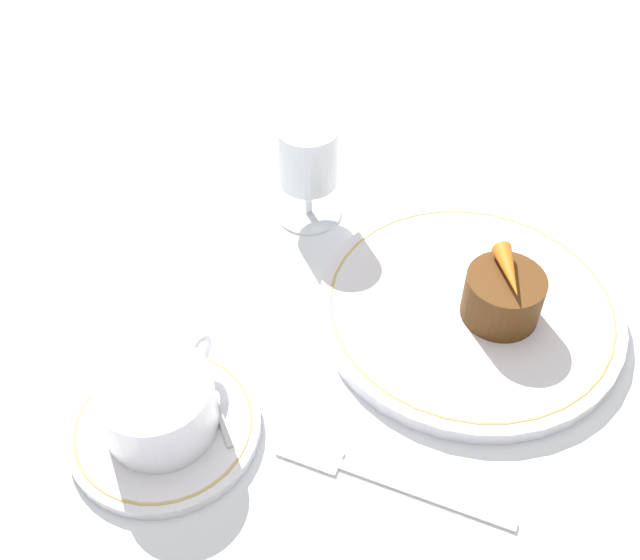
{
  "coord_description": "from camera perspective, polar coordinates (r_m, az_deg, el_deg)",
  "views": [
    {
      "loc": [
        -0.47,
        -0.11,
        0.52
      ],
      "look_at": [
        -0.07,
        0.1,
        0.04
      ],
      "focal_mm": 42.0,
      "sensor_mm": 36.0,
      "label": 1
    }
  ],
  "objects": [
    {
      "name": "coffee_cup",
      "position": [
        0.6,
        -12.22,
        -9.17
      ],
      "size": [
        0.12,
        0.09,
        0.05
      ],
      "color": "white",
      "rests_on": "saucer"
    },
    {
      "name": "saucer",
      "position": [
        0.62,
        -11.77,
        -10.84
      ],
      "size": [
        0.15,
        0.15,
        0.01
      ],
      "color": "white",
      "rests_on": "ground_plane"
    },
    {
      "name": "spoon",
      "position": [
        0.64,
        -8.61,
        -7.5
      ],
      "size": [
        0.08,
        0.09,
        0.0
      ],
      "color": "silver",
      "rests_on": "saucer"
    },
    {
      "name": "dinner_plate",
      "position": [
        0.7,
        11.31,
        -2.12
      ],
      "size": [
        0.28,
        0.28,
        0.01
      ],
      "color": "white",
      "rests_on": "ground_plane"
    },
    {
      "name": "dessert_cake",
      "position": [
        0.67,
        13.75,
        -1.23
      ],
      "size": [
        0.07,
        0.07,
        0.05
      ],
      "color": "#563314",
      "rests_on": "dinner_plate"
    },
    {
      "name": "wine_glass",
      "position": [
        0.75,
        -0.92,
        8.95
      ],
      "size": [
        0.07,
        0.07,
        0.11
      ],
      "color": "silver",
      "rests_on": "ground_plane"
    },
    {
      "name": "carrot_garnish",
      "position": [
        0.65,
        14.23,
        0.63
      ],
      "size": [
        0.06,
        0.04,
        0.02
      ],
      "color": "orange",
      "rests_on": "dessert_cake"
    },
    {
      "name": "ground_plane",
      "position": [
        0.71,
        9.96,
        -1.61
      ],
      "size": [
        3.0,
        3.0,
        0.0
      ],
      "primitive_type": "plane",
      "color": "white"
    },
    {
      "name": "fork",
      "position": [
        0.59,
        3.59,
        -14.48
      ],
      "size": [
        0.04,
        0.19,
        0.01
      ],
      "color": "silver",
      "rests_on": "ground_plane"
    }
  ]
}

